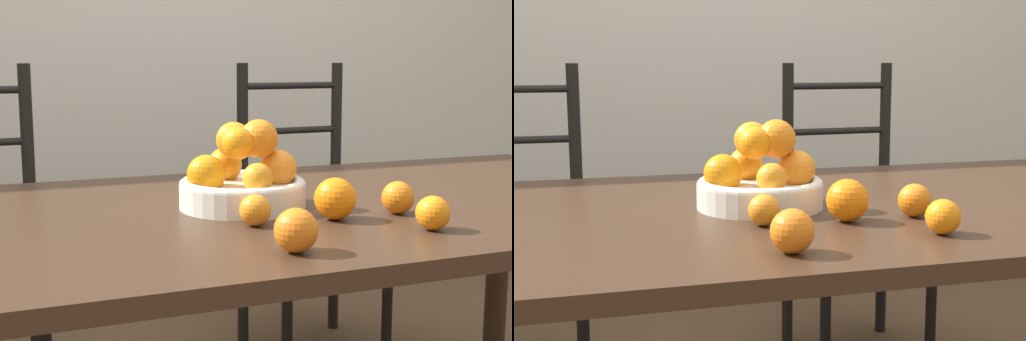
{
  "view_description": "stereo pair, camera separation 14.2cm",
  "coord_description": "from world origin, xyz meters",
  "views": [
    {
      "loc": [
        -0.7,
        -1.38,
        1.03
      ],
      "look_at": [
        -0.18,
        -0.08,
        0.81
      ],
      "focal_mm": 50.0,
      "sensor_mm": 36.0,
      "label": 1
    },
    {
      "loc": [
        -0.57,
        -1.43,
        1.03
      ],
      "look_at": [
        -0.18,
        -0.08,
        0.81
      ],
      "focal_mm": 50.0,
      "sensor_mm": 36.0,
      "label": 2
    }
  ],
  "objects": [
    {
      "name": "orange_loose_1",
      "position": [
        0.09,
        -0.17,
        0.76
      ],
      "size": [
        0.07,
        0.07,
        0.07
      ],
      "color": "orange",
      "rests_on": "dining_table"
    },
    {
      "name": "orange_loose_4",
      "position": [
        -0.22,
        -0.17,
        0.75
      ],
      "size": [
        0.06,
        0.06,
        0.06
      ],
      "color": "orange",
      "rests_on": "dining_table"
    },
    {
      "name": "orange_loose_2",
      "position": [
        -0.23,
        -0.36,
        0.76
      ],
      "size": [
        0.07,
        0.07,
        0.07
      ],
      "color": "orange",
      "rests_on": "dining_table"
    },
    {
      "name": "chair_right",
      "position": [
        0.37,
        0.83,
        0.47
      ],
      "size": [
        0.44,
        0.42,
        1.02
      ],
      "rotation": [
        0.0,
        0.0,
        0.04
      ],
      "color": "black",
      "rests_on": "ground_plane"
    },
    {
      "name": "orange_loose_3",
      "position": [
        0.07,
        -0.32,
        0.75
      ],
      "size": [
        0.06,
        0.06,
        0.06
      ],
      "color": "orange",
      "rests_on": "dining_table"
    },
    {
      "name": "orange_loose_0",
      "position": [
        -0.05,
        -0.17,
        0.76
      ],
      "size": [
        0.08,
        0.08,
        0.08
      ],
      "color": "orange",
      "rests_on": "dining_table"
    },
    {
      "name": "dining_table",
      "position": [
        0.0,
        0.0,
        0.64
      ],
      "size": [
        1.87,
        0.97,
        0.72
      ],
      "color": "#382316",
      "rests_on": "ground_plane"
    },
    {
      "name": "fruit_bowl",
      "position": [
        -0.18,
        0.0,
        0.78
      ],
      "size": [
        0.27,
        0.27,
        0.19
      ],
      "color": "silver",
      "rests_on": "dining_table"
    }
  ]
}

